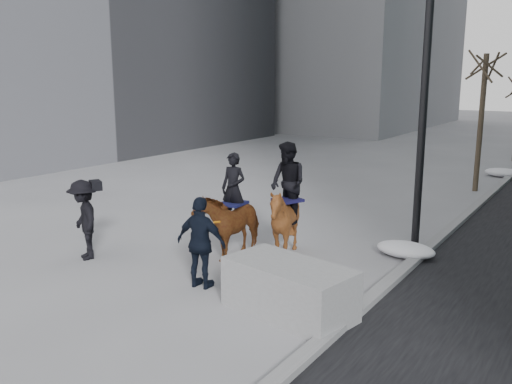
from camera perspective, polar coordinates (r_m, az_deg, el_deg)
The scene contains 10 objects.
ground at distance 11.10m, azimuth -3.47°, elevation -8.68°, with size 120.00×120.00×0.00m, color gray.
curb at distance 18.95m, azimuth 22.90°, elevation -0.68°, with size 0.25×90.00×0.12m, color gray.
planter at distance 9.24m, azimuth 3.50°, elevation -10.13°, with size 2.19×1.10×0.88m, color gray.
tree_near at distance 20.15m, azimuth 22.63°, elevation 7.37°, with size 1.20×1.20×5.20m, color #392E22, non-canonical shape.
mounted_left at distance 11.93m, azimuth -2.73°, elevation -2.85°, with size 0.92×1.83×2.31m.
mounted_right at distance 11.63m, azimuth 3.04°, elevation -2.36°, with size 1.86×1.95×2.58m.
feeder at distance 10.23m, azimuth -5.79°, elevation -5.35°, with size 1.07×0.92×1.75m.
camera_crew at distance 12.36m, azimuth -17.65°, elevation -2.76°, with size 1.31×1.11×1.75m.
lamppost at distance 13.07m, azimuth 17.85°, elevation 16.19°, with size 0.25×1.43×9.09m.
snow_piles at distance 18.38m, azimuth 21.63°, elevation -0.60°, with size 1.35×12.64×0.34m.
Camera 1 is at (6.29, -8.26, 3.93)m, focal length 38.00 mm.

